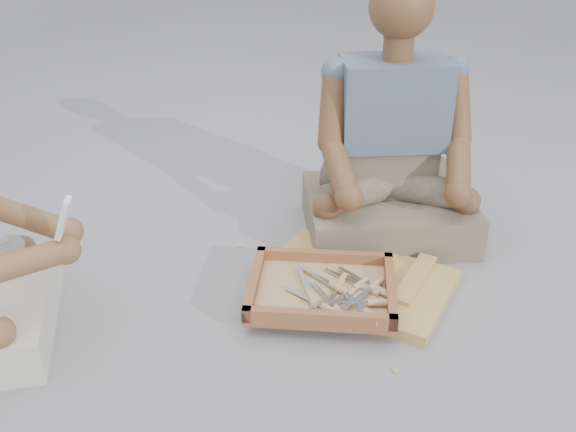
# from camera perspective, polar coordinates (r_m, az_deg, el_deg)

# --- Properties ---
(ground) EXTENTS (60.00, 60.00, 0.00)m
(ground) POSITION_cam_1_polar(r_m,az_deg,el_deg) (2.00, -1.53, -10.39)
(ground) COLOR #949499
(ground) RESTS_ON ground
(carved_panel) EXTENTS (0.72, 0.60, 0.04)m
(carved_panel) POSITION_cam_1_polar(r_m,az_deg,el_deg) (2.21, 6.06, -5.78)
(carved_panel) COLOR #A88741
(carved_panel) RESTS_ON ground
(tool_tray) EXTENTS (0.48, 0.39, 0.06)m
(tool_tray) POSITION_cam_1_polar(r_m,az_deg,el_deg) (2.08, 3.02, -6.57)
(tool_tray) COLOR brown
(tool_tray) RESTS_ON carved_panel
(chisel_0) EXTENTS (0.19, 0.14, 0.02)m
(chisel_0) POSITION_cam_1_polar(r_m,az_deg,el_deg) (2.09, 6.84, -6.33)
(chisel_0) COLOR white
(chisel_0) RESTS_ON tool_tray
(chisel_1) EXTENTS (0.19, 0.14, 0.02)m
(chisel_1) POSITION_cam_1_polar(r_m,az_deg,el_deg) (1.99, 3.37, -8.14)
(chisel_1) COLOR white
(chisel_1) RESTS_ON tool_tray
(chisel_2) EXTENTS (0.18, 0.16, 0.02)m
(chisel_2) POSITION_cam_1_polar(r_m,az_deg,el_deg) (2.08, 4.05, -6.16)
(chisel_2) COLOR white
(chisel_2) RESTS_ON tool_tray
(chisel_3) EXTENTS (0.13, 0.20, 0.02)m
(chisel_3) POSITION_cam_1_polar(r_m,az_deg,el_deg) (2.07, 5.52, -6.88)
(chisel_3) COLOR white
(chisel_3) RESTS_ON tool_tray
(chisel_4) EXTENTS (0.14, 0.19, 0.02)m
(chisel_4) POSITION_cam_1_polar(r_m,az_deg,el_deg) (1.99, 4.41, -8.30)
(chisel_4) COLOR white
(chisel_4) RESTS_ON tool_tray
(chisel_5) EXTENTS (0.18, 0.16, 0.02)m
(chisel_5) POSITION_cam_1_polar(r_m,az_deg,el_deg) (2.08, 7.82, -6.35)
(chisel_5) COLOR white
(chisel_5) RESTS_ON tool_tray
(chisel_6) EXTENTS (0.14, 0.19, 0.02)m
(chisel_6) POSITION_cam_1_polar(r_m,az_deg,el_deg) (2.08, 7.48, -6.29)
(chisel_6) COLOR white
(chisel_6) RESTS_ON tool_tray
(chisel_7) EXTENTS (0.09, 0.21, 0.02)m
(chisel_7) POSITION_cam_1_polar(r_m,az_deg,el_deg) (2.04, 1.97, -7.04)
(chisel_7) COLOR white
(chisel_7) RESTS_ON tool_tray
(chisel_8) EXTENTS (0.14, 0.19, 0.02)m
(chisel_8) POSITION_cam_1_polar(r_m,az_deg,el_deg) (2.09, 6.08, -6.31)
(chisel_8) COLOR white
(chisel_8) RESTS_ON tool_tray
(chisel_9) EXTENTS (0.07, 0.22, 0.02)m
(chisel_9) POSITION_cam_1_polar(r_m,az_deg,el_deg) (2.10, 4.59, -6.08)
(chisel_9) COLOR white
(chisel_9) RESTS_ON tool_tray
(chisel_10) EXTENTS (0.22, 0.04, 0.02)m
(chisel_10) POSITION_cam_1_polar(r_m,az_deg,el_deg) (2.01, 7.50, -7.65)
(chisel_10) COLOR white
(chisel_10) RESTS_ON tool_tray
(chisel_11) EXTENTS (0.15, 0.19, 0.02)m
(chisel_11) POSITION_cam_1_polar(r_m,az_deg,el_deg) (1.96, 7.10, -8.57)
(chisel_11) COLOR white
(chisel_11) RESTS_ON tool_tray
(wood_chip_0) EXTENTS (0.02, 0.02, 0.00)m
(wood_chip_0) POSITION_cam_1_polar(r_m,az_deg,el_deg) (2.43, -4.30, -2.68)
(wood_chip_0) COLOR tan
(wood_chip_0) RESTS_ON ground
(wood_chip_1) EXTENTS (0.02, 0.02, 0.00)m
(wood_chip_1) POSITION_cam_1_polar(r_m,az_deg,el_deg) (2.06, -0.56, -9.09)
(wood_chip_1) COLOR tan
(wood_chip_1) RESTS_ON ground
(wood_chip_2) EXTENTS (0.02, 0.02, 0.00)m
(wood_chip_2) POSITION_cam_1_polar(r_m,az_deg,el_deg) (2.17, -2.20, -6.91)
(wood_chip_2) COLOR tan
(wood_chip_2) RESTS_ON ground
(wood_chip_3) EXTENTS (0.02, 0.02, 0.00)m
(wood_chip_3) POSITION_cam_1_polar(r_m,az_deg,el_deg) (2.05, 1.15, -9.30)
(wood_chip_3) COLOR tan
(wood_chip_3) RESTS_ON ground
(wood_chip_4) EXTENTS (0.02, 0.02, 0.00)m
(wood_chip_4) POSITION_cam_1_polar(r_m,az_deg,el_deg) (2.17, 9.24, -7.25)
(wood_chip_4) COLOR tan
(wood_chip_4) RESTS_ON ground
(wood_chip_5) EXTENTS (0.02, 0.02, 0.00)m
(wood_chip_5) POSITION_cam_1_polar(r_m,az_deg,el_deg) (1.90, 9.53, -13.42)
(wood_chip_5) COLOR tan
(wood_chip_5) RESTS_ON ground
(wood_chip_6) EXTENTS (0.02, 0.02, 0.00)m
(wood_chip_6) POSITION_cam_1_polar(r_m,az_deg,el_deg) (2.21, 8.17, -6.49)
(wood_chip_6) COLOR tan
(wood_chip_6) RESTS_ON ground
(wood_chip_7) EXTENTS (0.02, 0.02, 0.00)m
(wood_chip_7) POSITION_cam_1_polar(r_m,az_deg,el_deg) (2.24, 9.99, -6.09)
(wood_chip_7) COLOR tan
(wood_chip_7) RESTS_ON ground
(wood_chip_8) EXTENTS (0.02, 0.02, 0.00)m
(wood_chip_8) POSITION_cam_1_polar(r_m,az_deg,el_deg) (2.05, -1.32, -9.22)
(wood_chip_8) COLOR tan
(wood_chip_8) RESTS_ON ground
(wood_chip_9) EXTENTS (0.02, 0.02, 0.00)m
(wood_chip_9) POSITION_cam_1_polar(r_m,az_deg,el_deg) (2.26, 0.70, -5.19)
(wood_chip_9) COLOR tan
(wood_chip_9) RESTS_ON ground
(wood_chip_10) EXTENTS (0.02, 0.02, 0.00)m
(wood_chip_10) POSITION_cam_1_polar(r_m,az_deg,el_deg) (2.10, -0.18, -8.16)
(wood_chip_10) COLOR tan
(wood_chip_10) RESTS_ON ground
(wood_chip_11) EXTENTS (0.02, 0.02, 0.00)m
(wood_chip_11) POSITION_cam_1_polar(r_m,az_deg,el_deg) (2.14, 2.78, -7.39)
(wood_chip_11) COLOR tan
(wood_chip_11) RESTS_ON ground
(wood_chip_12) EXTENTS (0.02, 0.02, 0.00)m
(wood_chip_12) POSITION_cam_1_polar(r_m,az_deg,el_deg) (2.06, 10.83, -9.66)
(wood_chip_12) COLOR tan
(wood_chip_12) RESTS_ON ground
(wood_chip_13) EXTENTS (0.02, 0.02, 0.00)m
(wood_chip_13) POSITION_cam_1_polar(r_m,az_deg,el_deg) (2.34, 5.51, -4.05)
(wood_chip_13) COLOR tan
(wood_chip_13) RESTS_ON ground
(wood_chip_14) EXTENTS (0.02, 0.02, 0.00)m
(wood_chip_14) POSITION_cam_1_polar(r_m,az_deg,el_deg) (2.39, 4.02, -3.30)
(wood_chip_14) COLOR tan
(wood_chip_14) RESTS_ON ground
(wood_chip_15) EXTENTS (0.02, 0.02, 0.00)m
(wood_chip_15) POSITION_cam_1_polar(r_m,az_deg,el_deg) (2.27, 2.07, -5.05)
(wood_chip_15) COLOR tan
(wood_chip_15) RESTS_ON ground
(companion) EXTENTS (0.70, 0.60, 0.96)m
(companion) POSITION_cam_1_polar(r_m,az_deg,el_deg) (2.42, 9.17, 5.36)
(companion) COLOR #7E705B
(companion) RESTS_ON ground
(mobile_phone) EXTENTS (0.07, 0.06, 0.12)m
(mobile_phone) POSITION_cam_1_polar(r_m,az_deg,el_deg) (1.88, -19.35, -0.16)
(mobile_phone) COLOR silver
(mobile_phone) RESTS_ON craftsman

